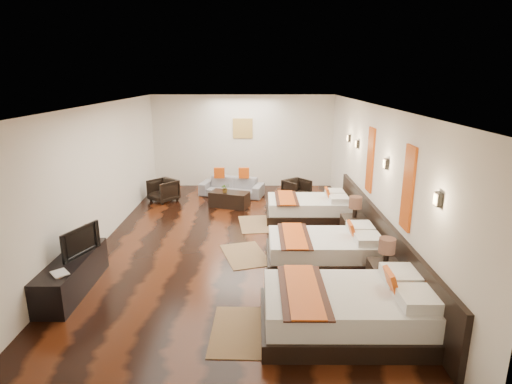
{
  "coord_description": "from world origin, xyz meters",
  "views": [
    {
      "loc": [
        0.46,
        -8.01,
        3.34
      ],
      "look_at": [
        0.42,
        0.03,
        1.1
      ],
      "focal_mm": 29.36,
      "sensor_mm": 36.0,
      "label": 1
    }
  ],
  "objects_px": {
    "tv_console": "(73,275)",
    "tv": "(77,240)",
    "bed_near": "(350,310)",
    "table_plant": "(225,188)",
    "armchair_right": "(297,190)",
    "coffee_table": "(229,199)",
    "book": "(52,276)",
    "figurine": "(87,233)",
    "armchair_left": "(163,190)",
    "nightstand_a": "(384,275)",
    "sofa": "(232,187)",
    "bed_mid": "(325,249)",
    "bed_far": "(309,208)",
    "nightstand_b": "(354,226)"
  },
  "relations": [
    {
      "from": "tv_console",
      "to": "tv",
      "type": "bearing_deg",
      "value": 75.69
    },
    {
      "from": "bed_near",
      "to": "table_plant",
      "type": "height_order",
      "value": "bed_near"
    },
    {
      "from": "bed_near",
      "to": "tv_console",
      "type": "height_order",
      "value": "bed_near"
    },
    {
      "from": "table_plant",
      "to": "armchair_right",
      "type": "bearing_deg",
      "value": 20.06
    },
    {
      "from": "bed_near",
      "to": "coffee_table",
      "type": "height_order",
      "value": "bed_near"
    },
    {
      "from": "book",
      "to": "table_plant",
      "type": "relative_size",
      "value": 1.15
    },
    {
      "from": "tv_console",
      "to": "coffee_table",
      "type": "relative_size",
      "value": 1.8
    },
    {
      "from": "armchair_right",
      "to": "table_plant",
      "type": "distance_m",
      "value": 2.07
    },
    {
      "from": "figurine",
      "to": "armchair_left",
      "type": "relative_size",
      "value": 0.49
    },
    {
      "from": "nightstand_a",
      "to": "coffee_table",
      "type": "bearing_deg",
      "value": 120.78
    },
    {
      "from": "tv",
      "to": "sofa",
      "type": "distance_m",
      "value": 5.79
    },
    {
      "from": "armchair_right",
      "to": "bed_mid",
      "type": "bearing_deg",
      "value": -126.41
    },
    {
      "from": "book",
      "to": "figurine",
      "type": "relative_size",
      "value": 0.85
    },
    {
      "from": "tv_console",
      "to": "armchair_right",
      "type": "height_order",
      "value": "armchair_right"
    },
    {
      "from": "book",
      "to": "table_plant",
      "type": "xyz_separation_m",
      "value": [
        2.11,
        5.04,
        -0.04
      ]
    },
    {
      "from": "bed_far",
      "to": "coffee_table",
      "type": "distance_m",
      "value": 2.18
    },
    {
      "from": "bed_far",
      "to": "bed_near",
      "type": "bearing_deg",
      "value": -89.95
    },
    {
      "from": "bed_mid",
      "to": "tv",
      "type": "bearing_deg",
      "value": -168.41
    },
    {
      "from": "armchair_left",
      "to": "bed_far",
      "type": "bearing_deg",
      "value": 21.44
    },
    {
      "from": "nightstand_a",
      "to": "coffee_table",
      "type": "distance_m",
      "value": 5.34
    },
    {
      "from": "tv",
      "to": "coffee_table",
      "type": "bearing_deg",
      "value": -6.41
    },
    {
      "from": "nightstand_a",
      "to": "book",
      "type": "distance_m",
      "value": 4.98
    },
    {
      "from": "book",
      "to": "coffee_table",
      "type": "distance_m",
      "value": 5.57
    },
    {
      "from": "nightstand_b",
      "to": "coffee_table",
      "type": "bearing_deg",
      "value": 138.4
    },
    {
      "from": "nightstand_b",
      "to": "armchair_right",
      "type": "distance_m",
      "value": 3.21
    },
    {
      "from": "tv_console",
      "to": "sofa",
      "type": "relative_size",
      "value": 1.01
    },
    {
      "from": "armchair_left",
      "to": "table_plant",
      "type": "distance_m",
      "value": 1.84
    },
    {
      "from": "bed_near",
      "to": "book",
      "type": "xyz_separation_m",
      "value": [
        -4.2,
        0.47,
        0.26
      ]
    },
    {
      "from": "book",
      "to": "figurine",
      "type": "distance_m",
      "value": 1.31
    },
    {
      "from": "book",
      "to": "armchair_right",
      "type": "relative_size",
      "value": 0.44
    },
    {
      "from": "tv_console",
      "to": "sofa",
      "type": "distance_m",
      "value": 5.97
    },
    {
      "from": "armchair_left",
      "to": "tv_console",
      "type": "bearing_deg",
      "value": -52.64
    },
    {
      "from": "book",
      "to": "nightstand_a",
      "type": "bearing_deg",
      "value": 5.87
    },
    {
      "from": "bed_far",
      "to": "armchair_right",
      "type": "bearing_deg",
      "value": 95.7
    },
    {
      "from": "figurine",
      "to": "coffee_table",
      "type": "bearing_deg",
      "value": 59.78
    },
    {
      "from": "armchair_left",
      "to": "table_plant",
      "type": "relative_size",
      "value": 2.78
    },
    {
      "from": "sofa",
      "to": "armchair_right",
      "type": "bearing_deg",
      "value": 2.23
    },
    {
      "from": "bed_mid",
      "to": "coffee_table",
      "type": "relative_size",
      "value": 2.09
    },
    {
      "from": "bed_far",
      "to": "armchair_left",
      "type": "relative_size",
      "value": 2.98
    },
    {
      "from": "bed_far",
      "to": "tv",
      "type": "relative_size",
      "value": 2.47
    },
    {
      "from": "bed_mid",
      "to": "armchair_left",
      "type": "distance_m",
      "value": 5.49
    },
    {
      "from": "coffee_table",
      "to": "table_plant",
      "type": "xyz_separation_m",
      "value": [
        -0.1,
        -0.05,
        0.32
      ]
    },
    {
      "from": "bed_mid",
      "to": "tv_console",
      "type": "height_order",
      "value": "bed_mid"
    },
    {
      "from": "figurine",
      "to": "table_plant",
      "type": "bearing_deg",
      "value": 60.62
    },
    {
      "from": "bed_near",
      "to": "sofa",
      "type": "bearing_deg",
      "value": 106.71
    },
    {
      "from": "figurine",
      "to": "sofa",
      "type": "bearing_deg",
      "value": 65.47
    },
    {
      "from": "tv_console",
      "to": "sofa",
      "type": "xyz_separation_m",
      "value": [
        2.21,
        5.55,
        -0.01
      ]
    },
    {
      "from": "nightstand_b",
      "to": "sofa",
      "type": "xyz_separation_m",
      "value": [
        -2.73,
        3.48,
        -0.08
      ]
    },
    {
      "from": "tv",
      "to": "figurine",
      "type": "relative_size",
      "value": 2.47
    },
    {
      "from": "bed_far",
      "to": "nightstand_b",
      "type": "relative_size",
      "value": 2.04
    }
  ]
}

